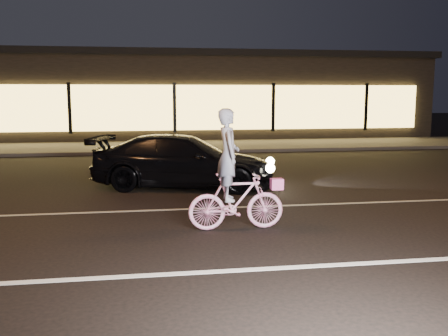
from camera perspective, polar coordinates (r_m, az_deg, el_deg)
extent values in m
plane|color=black|center=(7.93, 0.74, -7.89)|extent=(90.00, 90.00, 0.00)
cube|color=silver|center=(6.53, 2.99, -11.53)|extent=(60.00, 0.12, 0.01)
cube|color=gray|center=(9.84, -1.22, -4.60)|extent=(60.00, 0.10, 0.01)
cube|color=#383533|center=(20.66, -5.32, 2.46)|extent=(30.00, 4.00, 0.12)
cube|color=black|center=(26.53, -6.21, 7.99)|extent=(25.00, 8.00, 4.00)
cube|color=black|center=(26.59, -6.28, 12.41)|extent=(25.40, 8.40, 0.30)
cube|color=#EFC153|center=(22.45, -5.69, 6.88)|extent=(23.00, 0.15, 2.00)
cube|color=black|center=(22.56, -17.23, 6.55)|extent=(0.15, 0.08, 2.20)
cube|color=black|center=(22.37, -5.67, 6.87)|extent=(0.15, 0.08, 2.20)
cube|color=black|center=(23.07, 5.64, 6.92)|extent=(0.15, 0.08, 2.20)
cube|color=black|center=(24.58, 15.92, 6.74)|extent=(0.15, 0.08, 2.20)
imported|color=#FE4598|center=(8.25, 1.41, -3.81)|extent=(1.59, 0.45, 0.96)
imported|color=white|center=(8.09, 0.48, 1.52)|extent=(0.36, 0.55, 1.50)
cube|color=#FF3FA4|center=(8.34, 6.04, -1.84)|extent=(0.20, 0.16, 0.18)
imported|color=black|center=(11.96, -4.66, 0.77)|extent=(4.64, 2.77, 1.26)
sphere|color=#FFF2BF|center=(12.36, 5.30, 0.77)|extent=(0.21, 0.21, 0.21)
sphere|color=#FFF2BF|center=(11.22, 5.30, -0.03)|extent=(0.21, 0.21, 0.21)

